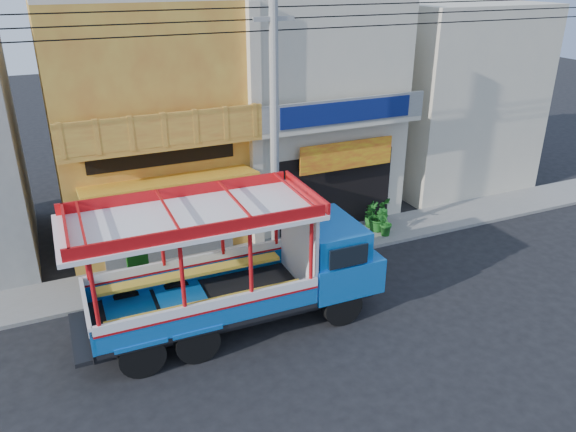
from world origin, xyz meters
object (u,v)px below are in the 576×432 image
(songthaew_truck, at_px, (253,263))
(potted_plant_a, at_px, (377,216))
(potted_plant_c, at_px, (372,214))
(potted_plant_b, at_px, (384,222))
(utility_pole, at_px, (279,112))
(green_sign, at_px, (138,265))

(songthaew_truck, relative_size, potted_plant_a, 7.13)
(potted_plant_c, bearing_deg, potted_plant_b, 6.64)
(utility_pole, relative_size, potted_plant_c, 28.87)
(green_sign, height_order, potted_plant_a, potted_plant_a)
(potted_plant_c, bearing_deg, utility_pole, -70.20)
(utility_pole, bearing_deg, potted_plant_b, 4.03)
(potted_plant_c, bearing_deg, green_sign, -83.19)
(utility_pole, distance_m, potted_plant_a, 6.07)
(potted_plant_a, bearing_deg, utility_pole, 138.26)
(songthaew_truck, height_order, green_sign, songthaew_truck)
(potted_plant_b, height_order, potted_plant_c, potted_plant_b)
(green_sign, height_order, potted_plant_c, green_sign)
(songthaew_truck, distance_m, potted_plant_a, 7.01)
(songthaew_truck, relative_size, potted_plant_c, 8.25)
(potted_plant_b, relative_size, potted_plant_c, 1.02)
(utility_pole, relative_size, songthaew_truck, 3.50)
(utility_pole, bearing_deg, potted_plant_a, 10.62)
(potted_plant_b, distance_m, potted_plant_c, 0.80)
(potted_plant_b, bearing_deg, utility_pole, 40.90)
(potted_plant_a, distance_m, potted_plant_b, 0.49)
(utility_pole, relative_size, potted_plant_a, 24.97)
(utility_pole, bearing_deg, green_sign, 169.34)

